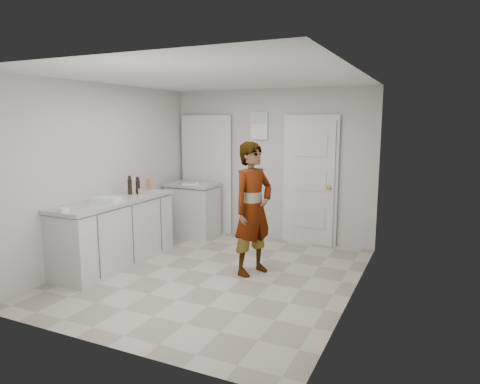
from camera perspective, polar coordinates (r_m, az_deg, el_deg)
The scene contains 12 objects.
ground at distance 5.70m, azimuth -3.39°, elevation -10.92°, with size 4.00×4.00×0.00m, color gray.
room_shell at distance 7.24m, azimuth 2.63°, elevation 1.85°, with size 4.00×4.00×4.00m.
main_counter at distance 6.21m, azimuth -16.25°, elevation -5.43°, with size 0.64×1.96×0.93m.
side_counter at distance 7.47m, azimuth -6.25°, elevation -2.60°, with size 0.84×0.61×0.93m.
person at distance 5.52m, azimuth 1.74°, elevation -2.25°, with size 0.63×0.41×1.72m, color silver.
cake_mix_box at distance 6.83m, azimuth -11.99°, elevation 1.06°, with size 0.10×0.05×0.17m, color #9C6D4E.
spice_jar at distance 6.36m, azimuth -13.19°, elevation 0.03°, with size 0.06×0.06×0.09m, color tan.
oil_cruet_a at distance 6.45m, azimuth -13.47°, elevation 0.84°, with size 0.06×0.06×0.25m.
oil_cruet_b at distance 6.41m, azimuth -14.49°, elevation 0.86°, with size 0.06×0.06×0.28m.
baking_dish at distance 5.93m, azimuth -17.39°, elevation -0.97°, with size 0.39×0.32×0.06m.
egg_bowl at distance 5.45m, azimuth -22.43°, elevation -2.20°, with size 0.13×0.13×0.05m.
papers at distance 7.35m, azimuth -6.59°, elevation 1.17°, with size 0.28×0.36×0.01m, color white.
Camera 1 is at (2.54, -4.69, 1.98)m, focal length 32.00 mm.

